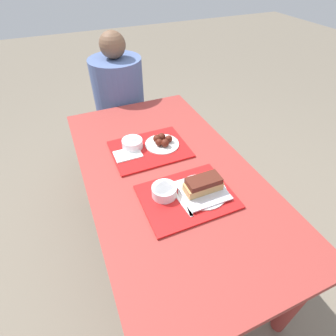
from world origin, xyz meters
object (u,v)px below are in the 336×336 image
(tray_near, at_px, (187,197))
(bowl_coleslaw_far, at_px, (132,143))
(brisket_sandwich_plate, at_px, (203,187))
(wings_plate_far, at_px, (162,142))
(bowl_coleslaw_near, at_px, (164,191))
(tray_far, at_px, (150,149))
(person_seated_across, at_px, (118,88))

(tray_near, xyz_separation_m, bowl_coleslaw_far, (-0.12, 0.46, 0.04))
(tray_near, xyz_separation_m, brisket_sandwich_plate, (0.08, -0.01, 0.04))
(wings_plate_far, bearing_deg, tray_near, -96.14)
(bowl_coleslaw_near, bearing_deg, bowl_coleslaw_far, 93.44)
(tray_far, relative_size, wings_plate_far, 2.16)
(tray_near, relative_size, brisket_sandwich_plate, 1.83)
(brisket_sandwich_plate, relative_size, wings_plate_far, 1.18)
(bowl_coleslaw_far, bearing_deg, wings_plate_far, -13.26)
(tray_near, distance_m, brisket_sandwich_plate, 0.09)
(bowl_coleslaw_far, bearing_deg, brisket_sandwich_plate, -66.90)
(brisket_sandwich_plate, xyz_separation_m, person_seated_across, (-0.08, 1.22, -0.01))
(tray_far, relative_size, brisket_sandwich_plate, 1.83)
(brisket_sandwich_plate, height_order, person_seated_across, person_seated_across)
(tray_far, xyz_separation_m, bowl_coleslaw_near, (-0.06, -0.37, 0.04))
(bowl_coleslaw_near, relative_size, person_seated_across, 0.17)
(tray_near, xyz_separation_m, wings_plate_far, (0.05, 0.42, 0.03))
(tray_far, relative_size, bowl_coleslaw_far, 3.65)
(tray_far, relative_size, person_seated_across, 0.61)
(brisket_sandwich_plate, xyz_separation_m, wings_plate_far, (-0.03, 0.43, -0.01))
(bowl_coleslaw_far, relative_size, person_seated_across, 0.17)
(person_seated_across, bearing_deg, wings_plate_far, -86.28)
(wings_plate_far, xyz_separation_m, person_seated_across, (-0.05, 0.79, 0.00))
(bowl_coleslaw_far, bearing_deg, tray_far, -28.47)
(tray_near, relative_size, bowl_coleslaw_near, 3.65)
(person_seated_across, bearing_deg, tray_far, -92.11)
(brisket_sandwich_plate, bearing_deg, bowl_coleslaw_far, 113.10)
(brisket_sandwich_plate, distance_m, bowl_coleslaw_far, 0.51)
(tray_far, xyz_separation_m, wings_plate_far, (0.08, 0.01, 0.03))
(wings_plate_far, distance_m, person_seated_across, 0.79)
(tray_far, bearing_deg, bowl_coleslaw_near, -99.47)
(brisket_sandwich_plate, xyz_separation_m, bowl_coleslaw_far, (-0.20, 0.47, -0.00))
(tray_near, bearing_deg, person_seated_across, 90.27)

